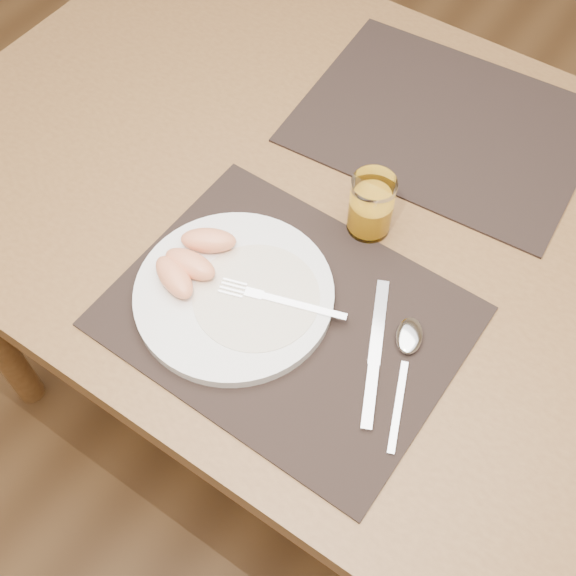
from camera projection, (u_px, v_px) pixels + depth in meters
The scene contains 11 objects.
ground at pixel (334, 409), 1.70m from camera, with size 5.00×5.00×0.00m, color brown.
table at pixel (356, 240), 1.14m from camera, with size 1.40×0.90×0.75m.
placemat_near at pixel (287, 316), 0.96m from camera, with size 0.45×0.35×0.00m, color black.
placemat_far at pixel (445, 124), 1.16m from camera, with size 0.45×0.35×0.00m, color black.
plate at pixel (234, 294), 0.97m from camera, with size 0.27×0.27×0.02m, color white.
plate_dressing at pixel (256, 296), 0.96m from camera, with size 0.17×0.17×0.00m.
fork at pixel (271, 298), 0.96m from camera, with size 0.17×0.07×0.00m.
knife at pixel (374, 364), 0.92m from camera, with size 0.11×0.21×0.01m.
spoon at pixel (408, 346), 0.93m from camera, with size 0.09×0.19×0.01m.
juice_glass at pixel (371, 207), 1.01m from camera, with size 0.06×0.06×0.10m.
grapefruit_wedges at pixel (191, 260), 0.97m from camera, with size 0.09×0.14×0.03m.
Camera 1 is at (0.30, -0.63, 1.58)m, focal length 45.00 mm.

